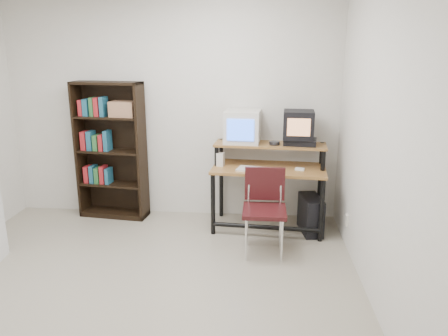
# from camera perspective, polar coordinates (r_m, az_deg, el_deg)

# --- Properties ---
(floor) EXTENTS (4.00, 4.00, 0.01)m
(floor) POSITION_cam_1_polar(r_m,az_deg,el_deg) (3.94, -11.99, -16.31)
(floor) COLOR #9E9683
(floor) RESTS_ON ground
(back_wall) EXTENTS (4.00, 0.01, 2.60)m
(back_wall) POSITION_cam_1_polar(r_m,az_deg,el_deg) (5.35, -6.78, 7.37)
(back_wall) COLOR silver
(back_wall) RESTS_ON floor
(right_wall) EXTENTS (0.01, 4.00, 2.60)m
(right_wall) POSITION_cam_1_polar(r_m,az_deg,el_deg) (3.42, 20.73, 1.83)
(right_wall) COLOR silver
(right_wall) RESTS_ON floor
(computer_desk) EXTENTS (1.32, 0.74, 0.98)m
(computer_desk) POSITION_cam_1_polar(r_m,az_deg,el_deg) (5.00, 5.88, -0.28)
(computer_desk) COLOR olive
(computer_desk) RESTS_ON floor
(crt_monitor) EXTENTS (0.43, 0.44, 0.38)m
(crt_monitor) POSITION_cam_1_polar(r_m,az_deg,el_deg) (5.06, 2.43, 5.39)
(crt_monitor) COLOR beige
(crt_monitor) RESTS_ON computer_desk
(vcr) EXTENTS (0.39, 0.31, 0.08)m
(vcr) POSITION_cam_1_polar(r_m,az_deg,el_deg) (5.01, 9.90, 3.33)
(vcr) COLOR black
(vcr) RESTS_ON computer_desk
(crt_tv) EXTENTS (0.36, 0.36, 0.32)m
(crt_tv) POSITION_cam_1_polar(r_m,az_deg,el_deg) (4.99, 9.70, 5.59)
(crt_tv) COLOR black
(crt_tv) RESTS_ON vcr
(cd_spindle) EXTENTS (0.15, 0.15, 0.05)m
(cd_spindle) POSITION_cam_1_polar(r_m,az_deg,el_deg) (4.97, 6.60, 3.18)
(cd_spindle) COLOR #26262B
(cd_spindle) RESTS_ON computer_desk
(keyboard) EXTENTS (0.51, 0.32, 0.03)m
(keyboard) POSITION_cam_1_polar(r_m,az_deg,el_deg) (4.82, 4.55, -0.33)
(keyboard) COLOR beige
(keyboard) RESTS_ON computer_desk
(mousepad) EXTENTS (0.24, 0.20, 0.01)m
(mousepad) POSITION_cam_1_polar(r_m,az_deg,el_deg) (4.89, 10.05, -0.46)
(mousepad) COLOR black
(mousepad) RESTS_ON computer_desk
(mouse) EXTENTS (0.11, 0.09, 0.03)m
(mouse) POSITION_cam_1_polar(r_m,az_deg,el_deg) (4.90, 9.87, -0.19)
(mouse) COLOR white
(mouse) RESTS_ON mousepad
(desk_speaker) EXTENTS (0.10, 0.09, 0.17)m
(desk_speaker) POSITION_cam_1_polar(r_m,az_deg,el_deg) (4.98, -0.46, 1.05)
(desk_speaker) COLOR beige
(desk_speaker) RESTS_ON computer_desk
(pc_tower) EXTENTS (0.27, 0.48, 0.42)m
(pc_tower) POSITION_cam_1_polar(r_m,az_deg,el_deg) (5.09, 11.25, -5.98)
(pc_tower) COLOR black
(pc_tower) RESTS_ON floor
(school_chair) EXTENTS (0.43, 0.43, 0.86)m
(school_chair) POSITION_cam_1_polar(r_m,az_deg,el_deg) (4.46, 5.31, -4.44)
(school_chair) COLOR black
(school_chair) RESTS_ON floor
(bookshelf) EXTENTS (0.86, 0.38, 1.66)m
(bookshelf) POSITION_cam_1_polar(r_m,az_deg,el_deg) (5.48, -14.49, 2.47)
(bookshelf) COLOR black
(bookshelf) RESTS_ON floor
(wall_outlet) EXTENTS (0.02, 0.08, 0.12)m
(wall_outlet) POSITION_cam_1_polar(r_m,az_deg,el_deg) (4.78, 15.75, -6.57)
(wall_outlet) COLOR beige
(wall_outlet) RESTS_ON right_wall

